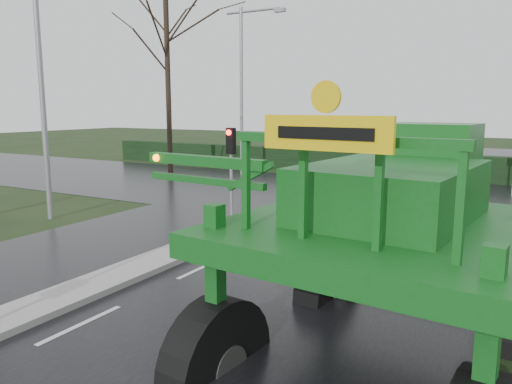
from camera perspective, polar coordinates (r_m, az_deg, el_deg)
The scene contains 11 objects.
ground at distance 10.58m, azimuth -19.36°, elevation -14.21°, with size 140.00×140.00×0.00m, color black.
road_main at distance 18.34m, azimuth 4.86°, elevation -3.54°, with size 14.00×80.00×0.02m, color black.
road_cross at distance 23.82m, azimuth 10.95°, elevation -0.61°, with size 80.00×12.00×0.02m, color black.
median_island at distance 13.37m, azimuth -13.31°, elevation -8.46°, with size 1.20×10.00×0.16m, color gray.
hedge_row at distance 31.32m, azimuth 15.74°, elevation 3.02°, with size 44.00×0.90×1.50m, color black.
traffic_signal_mid at distance 16.36m, azimuth -2.88°, elevation 4.06°, with size 0.26×0.33×3.52m.
street_light_left_near at distance 19.95m, azimuth -22.97°, elevation 14.12°, with size 3.85×0.30×10.00m.
street_light_left_far at distance 30.60m, azimuth -1.18°, elevation 13.05°, with size 3.85×0.30×10.00m.
tree_left_far at distance 31.53m, azimuth -10.11°, elevation 14.92°, with size 7.70×7.70×13.26m.
crop_sprayer at distance 8.01m, azimuth -3.56°, elevation -1.30°, with size 10.05×6.69×5.63m.
white_sedan at distance 27.22m, azimuth 15.47°, elevation 0.48°, with size 1.59×4.56×1.50m, color silver.
Camera 1 is at (7.46, -6.23, 4.19)m, focal length 35.00 mm.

